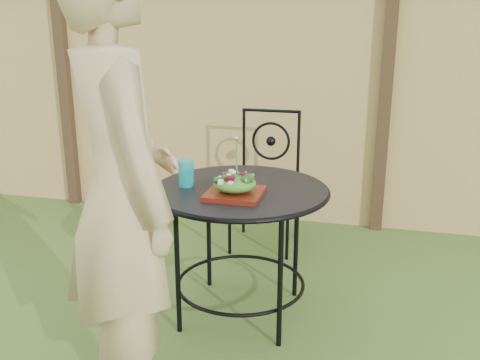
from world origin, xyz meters
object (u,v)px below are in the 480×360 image
Objects in this scene: patio_table at (241,213)px; patio_chair at (266,176)px; diner at (122,196)px; salad_plate at (235,194)px.

patio_table is 0.97× the size of patio_chair.
diner is at bearing -96.09° from patio_chair.
patio_chair is (-0.06, 1.00, -0.08)m from patio_table.
patio_chair is at bearing -48.17° from diner.
patio_chair is 3.52× the size of salad_plate.
diner is (-0.26, -0.81, 0.33)m from patio_table.
salad_plate is (0.26, 0.67, -0.18)m from diner.
patio_chair is 1.16m from salad_plate.
salad_plate is at bearing -63.32° from diner.
diner reaches higher than patio_chair.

